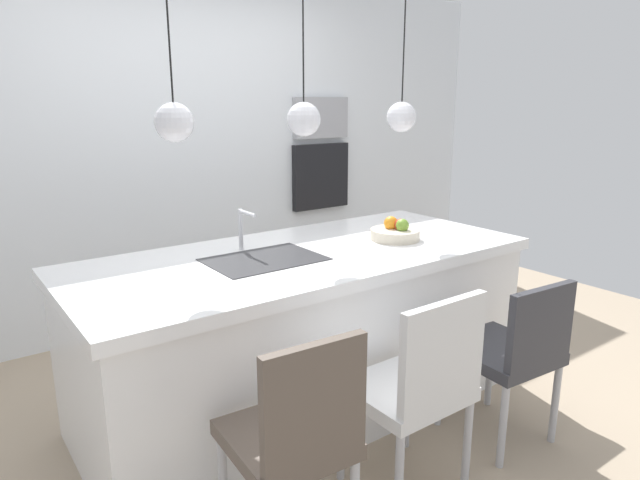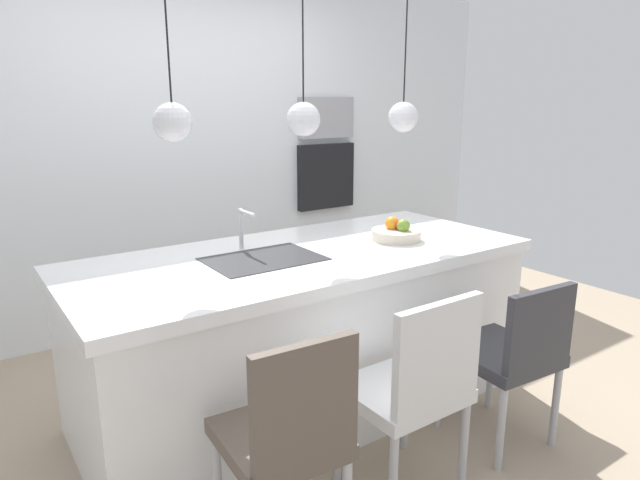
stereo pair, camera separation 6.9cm
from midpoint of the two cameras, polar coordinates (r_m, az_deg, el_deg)
name	(u,v)px [view 1 (the left image)]	position (r m, az deg, el deg)	size (l,w,h in m)	color
floor	(306,404)	(3.27, -2.11, -16.46)	(6.60, 6.60, 0.00)	tan
back_wall	(178,151)	(4.30, -14.86, 8.81)	(6.00, 0.10, 2.60)	white
kitchen_island	(305,330)	(3.07, -2.18, -9.24)	(2.43, 1.05, 0.89)	white
sink_basin	(264,260)	(2.80, -6.43, -2.09)	(0.56, 0.40, 0.02)	#2D2D30
faucet	(243,224)	(2.94, -8.58, 1.61)	(0.02, 0.17, 0.22)	silver
fruit_bowl	(395,232)	(3.20, 7.11, 0.84)	(0.28, 0.28, 0.13)	beige
microwave	(320,118)	(4.83, -0.41, 12.45)	(0.54, 0.08, 0.34)	#9E9EA3
oven	(320,176)	(4.87, -0.40, 6.56)	(0.56, 0.08, 0.56)	black
chair_near	(295,435)	(2.09, -3.61, -19.36)	(0.44, 0.47, 0.92)	brown
chair_middle	(418,383)	(2.42, 9.15, -14.32)	(0.47, 0.43, 0.92)	silver
chair_far	(510,349)	(2.89, 18.30, -10.59)	(0.47, 0.51, 0.85)	#333338
pendant_light_left	(174,122)	(2.51, -15.51, 11.61)	(0.17, 0.17, 0.77)	silver
pendant_light_center	(304,119)	(2.82, -2.40, 12.33)	(0.17, 0.17, 0.77)	silver
pendant_light_right	(401,116)	(3.24, 7.74, 12.45)	(0.17, 0.17, 0.77)	silver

